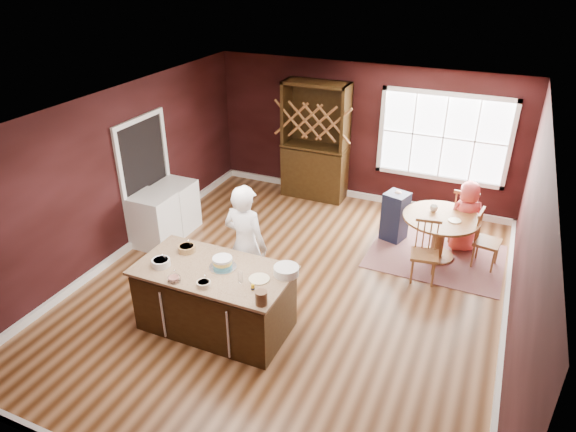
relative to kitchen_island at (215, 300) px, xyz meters
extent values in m
plane|color=#8E603C|center=(0.58, 1.19, -0.44)|extent=(7.00, 7.00, 0.00)
plane|color=white|center=(0.58, 1.19, 2.26)|extent=(7.00, 7.00, 0.00)
plane|color=black|center=(0.58, 4.69, 0.91)|extent=(6.00, 0.00, 6.00)
plane|color=black|center=(0.58, -2.31, 0.91)|extent=(6.00, 0.00, 6.00)
plane|color=black|center=(-2.42, 1.19, 0.91)|extent=(0.00, 7.00, 7.00)
plane|color=black|center=(3.58, 1.19, 0.91)|extent=(0.00, 7.00, 7.00)
cube|color=black|center=(0.00, 0.00, -0.03)|extent=(1.92, 0.97, 0.83)
cube|color=tan|center=(0.00, 0.00, 0.46)|extent=(2.00, 1.05, 0.04)
cylinder|color=brown|center=(2.41, 2.98, -0.42)|extent=(0.57, 0.57, 0.04)
cylinder|color=brown|center=(2.41, 2.98, -0.08)|extent=(0.20, 0.20, 0.67)
cylinder|color=brown|center=(2.41, 2.98, 0.29)|extent=(1.21, 1.21, 0.04)
imported|color=white|center=(0.10, 0.71, 0.47)|extent=(0.70, 0.50, 1.81)
cylinder|color=white|center=(-0.65, -0.20, 0.53)|extent=(0.24, 0.24, 0.09)
cylinder|color=brown|center=(-0.54, 0.23, 0.52)|extent=(0.23, 0.23, 0.09)
cylinder|color=silver|center=(-0.29, -0.42, 0.51)|extent=(0.16, 0.16, 0.06)
cylinder|color=beige|center=(0.09, -0.36, 0.51)|extent=(0.17, 0.17, 0.06)
cylinder|color=silver|center=(0.46, -0.10, 0.55)|extent=(0.07, 0.07, 0.13)
cylinder|color=beige|center=(0.65, 0.03, 0.49)|extent=(0.26, 0.26, 0.02)
cylinder|color=white|center=(0.91, 0.27, 0.54)|extent=(0.32, 0.32, 0.11)
cylinder|color=#4B3022|center=(0.89, -0.40, 0.57)|extent=(0.14, 0.14, 0.17)
cube|color=brown|center=(2.41, 2.98, -0.43)|extent=(2.16, 1.68, 0.01)
imported|color=#E44D4B|center=(2.76, 3.41, 0.18)|extent=(0.71, 0.61, 1.23)
cylinder|color=beige|center=(2.62, 2.91, 0.32)|extent=(0.20, 0.20, 0.02)
imported|color=silver|center=(2.26, 3.12, 0.36)|extent=(0.15, 0.15, 0.10)
cube|color=#32200F|center=(-0.30, 4.41, 0.73)|extent=(1.27, 0.53, 2.34)
cube|color=white|center=(-2.06, 1.47, 0.02)|extent=(0.64, 0.62, 0.92)
cube|color=white|center=(-2.06, 2.11, 0.01)|extent=(0.62, 0.60, 0.90)
camera|label=1|loc=(3.07, -4.62, 4.10)|focal=32.00mm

